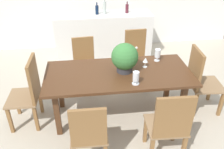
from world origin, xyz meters
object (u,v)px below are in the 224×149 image
(crystal_vase_left, at_px, (158,54))
(wine_bottle_tall, at_px, (97,10))
(crystal_vase_center_near, at_px, (136,77))
(kitchen_counter, at_px, (104,37))
(wine_glass, at_px, (145,60))
(chair_head_end, at_px, (29,90))
(chair_foot_end, at_px, (200,78))
(dining_table, at_px, (118,77))
(chair_far_right, at_px, (136,56))
(wine_bottle_amber, at_px, (105,8))
(flower_centerpiece, at_px, (125,57))
(chair_near_right, at_px, (169,124))
(chair_far_left, at_px, (84,61))
(wine_bottle_green, at_px, (127,8))
(chair_near_left, at_px, (89,133))

(crystal_vase_left, distance_m, wine_bottle_tall, 1.88)
(crystal_vase_center_near, height_order, kitchen_counter, kitchen_counter)
(wine_glass, bearing_deg, chair_head_end, -176.06)
(chair_foot_end, relative_size, wine_bottle_tall, 4.32)
(dining_table, bearing_deg, chair_far_right, 63.14)
(chair_far_right, distance_m, wine_bottle_tall, 1.36)
(dining_table, bearing_deg, wine_bottle_amber, 89.91)
(flower_centerpiece, relative_size, wine_bottle_amber, 1.31)
(chair_near_right, height_order, crystal_vase_left, chair_near_right)
(dining_table, distance_m, crystal_vase_left, 0.71)
(dining_table, xyz_separation_m, crystal_vase_center_near, (0.17, -0.31, 0.18))
(chair_near_right, xyz_separation_m, chair_far_left, (-0.92, 1.76, -0.05))
(chair_far_right, relative_size, crystal_vase_left, 5.26)
(wine_glass, bearing_deg, dining_table, -164.58)
(chair_foot_end, distance_m, flower_centerpiece, 1.21)
(chair_foot_end, height_order, crystal_vase_center_near, chair_foot_end)
(crystal_vase_left, bearing_deg, dining_table, -156.09)
(chair_foot_end, distance_m, wine_bottle_tall, 2.46)
(chair_head_end, bearing_deg, flower_centerpiece, 92.41)
(chair_foot_end, xyz_separation_m, flower_centerpiece, (-1.14, 0.02, 0.41))
(chair_far_left, relative_size, crystal_vase_left, 4.78)
(chair_far_right, height_order, kitchen_counter, chair_far_right)
(chair_near_right, xyz_separation_m, wine_bottle_green, (0.02, 2.89, 0.53))
(chair_near_right, height_order, wine_glass, chair_near_right)
(chair_near_left, height_order, wine_bottle_amber, wine_bottle_amber)
(chair_near_left, height_order, wine_bottle_green, wine_bottle_green)
(wine_bottle_tall, distance_m, wine_bottle_green, 0.62)
(chair_foot_end, bearing_deg, chair_near_left, 122.27)
(chair_far_right, relative_size, flower_centerpiece, 2.39)
(dining_table, xyz_separation_m, wine_bottle_amber, (0.00, 1.98, 0.45))
(chair_head_end, bearing_deg, crystal_vase_center_near, 78.76)
(flower_centerpiece, distance_m, kitchen_counter, 2.01)
(wine_bottle_tall, bearing_deg, chair_near_right, -78.09)
(wine_glass, relative_size, wine_bottle_amber, 0.48)
(chair_near_right, distance_m, crystal_vase_center_near, 0.70)
(wine_glass, bearing_deg, kitchen_counter, 102.93)
(wine_bottle_tall, distance_m, wine_bottle_amber, 0.16)
(chair_foot_end, distance_m, wine_bottle_green, 2.20)
(dining_table, height_order, chair_near_right, chair_near_right)
(chair_near_right, distance_m, wine_bottle_green, 2.94)
(chair_near_right, bearing_deg, chair_near_left, 2.02)
(dining_table, distance_m, wine_bottle_green, 2.10)
(chair_near_left, height_order, chair_far_left, chair_near_left)
(flower_centerpiece, bearing_deg, wine_bottle_tall, 96.89)
(kitchen_counter, bearing_deg, chair_far_right, -66.27)
(chair_far_left, relative_size, crystal_vase_center_near, 5.11)
(chair_far_right, height_order, flower_centerpiece, flower_centerpiece)
(wine_bottle_tall, relative_size, wine_bottle_amber, 0.74)
(chair_near_right, height_order, wine_bottle_green, wine_bottle_green)
(flower_centerpiece, bearing_deg, chair_far_left, 122.86)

